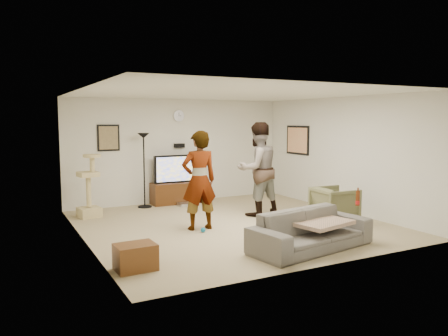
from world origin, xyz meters
name	(u,v)px	position (x,y,z in m)	size (l,w,h in m)	color
floor	(232,225)	(0.00, 0.00, -0.01)	(5.50, 5.50, 0.02)	tan
ceiling	(232,93)	(0.00, 0.00, 2.51)	(5.50, 5.50, 0.02)	white
wall_back	(179,151)	(0.00, 2.75, 1.25)	(5.50, 0.04, 2.50)	white
wall_front	(329,176)	(0.00, -2.75, 1.25)	(5.50, 0.04, 2.50)	white
wall_left	(83,167)	(-2.75, 0.00, 1.25)	(0.04, 5.50, 2.50)	white
wall_right	(343,155)	(2.75, 0.00, 1.25)	(0.04, 5.50, 2.50)	white
wall_clock	(179,116)	(0.00, 2.72, 2.10)	(0.26, 0.26, 0.04)	silver
wall_speaker	(179,146)	(0.00, 2.69, 1.38)	(0.25, 0.10, 0.10)	black
picture_back	(108,138)	(-1.70, 2.73, 1.60)	(0.42, 0.03, 0.52)	olive
picture_right	(298,140)	(2.73, 1.60, 1.50)	(0.03, 0.78, 0.62)	#FBA271
tv_stand	(177,193)	(-0.15, 2.50, 0.25)	(1.22, 0.45, 0.51)	#3C200C
console_box	(187,204)	(-0.06, 2.11, 0.04)	(0.40, 0.30, 0.07)	silver
tv	(176,169)	(-0.15, 2.50, 0.84)	(1.11, 0.08, 0.66)	black
tv_screen	(177,169)	(-0.15, 2.46, 0.84)	(1.02, 0.01, 0.58)	gold
floor_lamp	(144,171)	(-0.99, 2.40, 0.85)	(0.32, 0.32, 1.70)	black
cat_tree	(88,186)	(-2.32, 1.94, 0.66)	(0.42, 0.42, 1.31)	#C9B77D
person_left	(199,180)	(-0.72, -0.06, 0.91)	(0.66, 0.43, 1.81)	#A1A1A1
person_right	(258,169)	(0.86, 0.47, 0.98)	(0.95, 0.74, 1.96)	navy
sofa	(311,230)	(0.29, -2.03, 0.30)	(2.06, 0.81, 0.60)	#595650
throw_blanket	(320,222)	(0.47, -2.03, 0.41)	(0.90, 0.70, 0.06)	tan
beer_bottle	(358,198)	(1.24, -2.03, 0.73)	(0.06, 0.06, 0.25)	#582309
armchair	(335,204)	(1.90, -0.74, 0.34)	(0.74, 0.76, 0.69)	brown
side_table	(135,257)	(-2.40, -1.70, 0.18)	(0.53, 0.40, 0.35)	#532F15
toy_ball	(203,230)	(-0.76, -0.31, 0.04)	(0.09, 0.09, 0.09)	#136F9E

